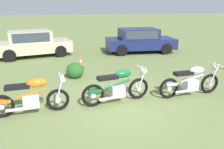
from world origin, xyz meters
name	(u,v)px	position (x,y,z in m)	size (l,w,h in m)	color
ground_plane	(119,105)	(0.00, 0.00, 0.00)	(120.00, 120.00, 0.00)	olive
motorcycle_orange	(31,97)	(-2.39, 0.04, 0.49)	(2.04, 0.64, 1.02)	black
motorcycle_green	(117,87)	(0.01, 0.22, 0.49)	(2.12, 0.73, 1.02)	black
motorcycle_silver	(191,81)	(2.41, 0.17, 0.48)	(2.16, 0.64, 1.02)	black
car_beige	(32,42)	(-3.02, 7.29, 0.80)	(4.27, 2.47, 1.43)	#BCAD8C
car_navy	(139,39)	(3.18, 6.99, 0.80)	(4.18, 2.15, 1.43)	#161E4C
shrub_low	(75,71)	(-1.03, 2.82, 0.31)	(0.69, 0.59, 0.63)	#23521E
traffic_cone	(81,62)	(-0.66, 4.28, 0.27)	(0.25, 0.25, 0.58)	#EA590F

